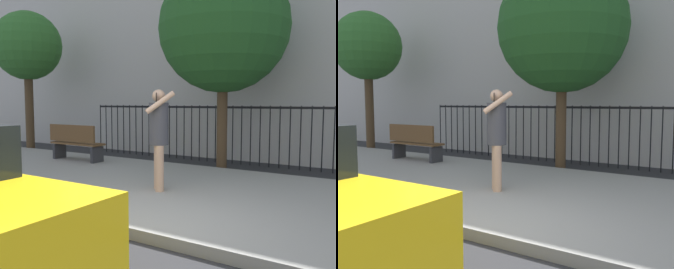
% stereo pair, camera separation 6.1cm
% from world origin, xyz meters
% --- Properties ---
extents(ground_plane, '(60.00, 60.00, 0.00)m').
position_xyz_m(ground_plane, '(0.00, 0.00, 0.00)').
color(ground_plane, '#28282B').
extents(sidewalk, '(28.00, 4.40, 0.15)m').
position_xyz_m(sidewalk, '(0.00, 2.20, 0.07)').
color(sidewalk, gray).
rests_on(sidewalk, ground).
extents(iron_fence, '(12.03, 0.04, 1.60)m').
position_xyz_m(iron_fence, '(0.00, 5.90, 1.02)').
color(iron_fence, black).
rests_on(iron_fence, ground).
extents(pedestrian_on_phone, '(0.67, 0.71, 1.75)m').
position_xyz_m(pedestrian_on_phone, '(-0.86, 1.82, 1.17)').
color(pedestrian_on_phone, tan).
rests_on(pedestrian_on_phone, sidewalk).
extents(street_bench, '(1.60, 0.45, 0.95)m').
position_xyz_m(street_bench, '(-4.51, 3.32, 0.65)').
color(street_bench, brown).
rests_on(street_bench, sidewalk).
extents(street_tree_near, '(2.27, 2.27, 4.71)m').
position_xyz_m(street_tree_near, '(-7.93, 4.50, 3.53)').
color(street_tree_near, '#4C3823').
rests_on(street_tree_near, ground).
extents(street_tree_mid, '(3.11, 3.11, 5.02)m').
position_xyz_m(street_tree_mid, '(-0.96, 4.76, 3.46)').
color(street_tree_mid, '#4C3823').
rests_on(street_tree_mid, ground).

